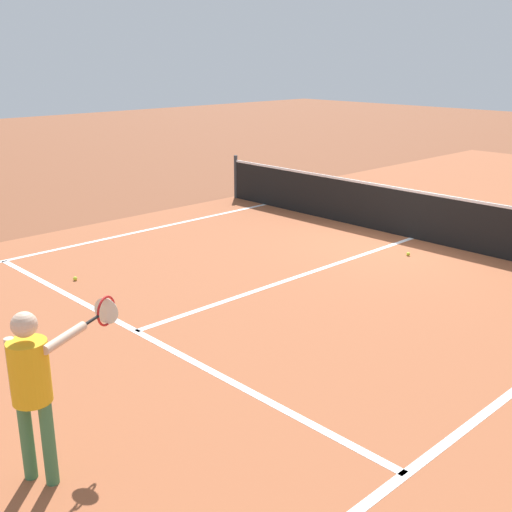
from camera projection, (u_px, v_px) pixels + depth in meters
The scene contains 10 objects.
ground_plane at pixel (412, 238), 12.52m from camera, with size 60.00×60.00×0.00m, color brown.
court_surface_inbounds at pixel (412, 238), 12.52m from camera, with size 10.62×24.40×0.00m, color #9E5433.
line_sideline_left at pixel (29, 256), 11.43m from camera, with size 0.10×11.89×0.01m, color white.
line_sideline_right at pixel (434, 452), 5.77m from camera, with size 0.10×11.89×0.01m, color white.
line_service_near at pixel (136, 331), 8.30m from camera, with size 8.22×0.10×0.01m, color white.
line_center_service at pixel (302, 275), 10.41m from camera, with size 0.10×6.40×0.01m, color white.
net at pixel (414, 214), 12.37m from camera, with size 10.41×0.09×1.07m.
player_near at pixel (33, 379), 5.14m from camera, with size 0.53×1.14×1.53m.
tennis_ball_mid_court at pixel (75, 279), 10.16m from camera, with size 0.07×0.07×0.07m, color #CCE033.
tennis_ball_near_net at pixel (408, 254), 11.42m from camera, with size 0.07×0.07×0.07m, color #CCE033.
Camera 1 is at (6.59, -10.54, 3.43)m, focal length 44.82 mm.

